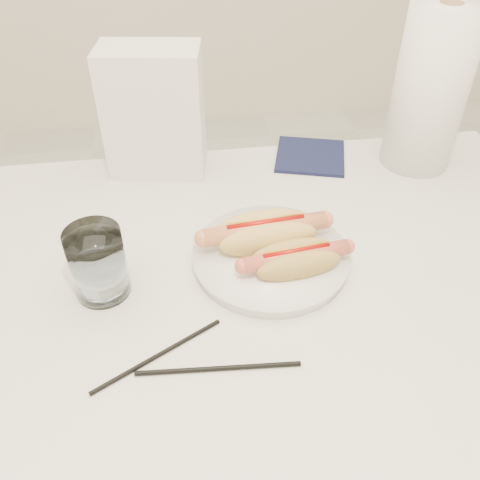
{
  "coord_description": "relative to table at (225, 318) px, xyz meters",
  "views": [
    {
      "loc": [
        -0.05,
        -0.53,
        1.3
      ],
      "look_at": [
        0.03,
        0.03,
        0.82
      ],
      "focal_mm": 38.85,
      "sensor_mm": 36.0,
      "label": 1
    }
  ],
  "objects": [
    {
      "name": "table",
      "position": [
        0.0,
        0.0,
        0.0
      ],
      "size": [
        1.2,
        0.8,
        0.75
      ],
      "color": "silver",
      "rests_on": "ground"
    },
    {
      "name": "plate",
      "position": [
        0.08,
        0.05,
        0.07
      ],
      "size": [
        0.28,
        0.28,
        0.02
      ],
      "primitive_type": "cylinder",
      "rotation": [
        0.0,
        0.0,
        -0.24
      ],
      "color": "white",
      "rests_on": "table"
    },
    {
      "name": "hotdog_left",
      "position": [
        0.07,
        0.07,
        0.1
      ],
      "size": [
        0.19,
        0.09,
        0.05
      ],
      "rotation": [
        0.0,
        0.0,
        0.09
      ],
      "color": "#E8B95D",
      "rests_on": "plate"
    },
    {
      "name": "hotdog_right",
      "position": [
        0.11,
        0.01,
        0.1
      ],
      "size": [
        0.16,
        0.08,
        0.04
      ],
      "rotation": [
        0.0,
        0.0,
        0.12
      ],
      "color": "tan",
      "rests_on": "plate"
    },
    {
      "name": "water_glass",
      "position": [
        -0.17,
        0.03,
        0.11
      ],
      "size": [
        0.08,
        0.08,
        0.11
      ],
      "primitive_type": "cylinder",
      "color": "silver",
      "rests_on": "table"
    },
    {
      "name": "chopstick_near",
      "position": [
        -0.1,
        -0.11,
        0.06
      ],
      "size": [
        0.17,
        0.1,
        0.01
      ],
      "primitive_type": "cylinder",
      "rotation": [
        0.0,
        1.57,
        0.5
      ],
      "color": "black",
      "rests_on": "table"
    },
    {
      "name": "chopstick_far",
      "position": [
        -0.02,
        -0.14,
        0.06
      ],
      "size": [
        0.21,
        0.02,
        0.01
      ],
      "primitive_type": "cylinder",
      "rotation": [
        0.0,
        1.57,
        -0.07
      ],
      "color": "black",
      "rests_on": "table"
    },
    {
      "name": "napkin_box",
      "position": [
        -0.08,
        0.35,
        0.18
      ],
      "size": [
        0.19,
        0.12,
        0.23
      ],
      "primitive_type": "cube",
      "rotation": [
        0.0,
        0.0,
        -0.16
      ],
      "color": "silver",
      "rests_on": "table"
    },
    {
      "name": "navy_napkin",
      "position": [
        0.22,
        0.34,
        0.06
      ],
      "size": [
        0.17,
        0.17,
        0.01
      ],
      "primitive_type": "cube",
      "rotation": [
        0.0,
        0.0,
        -0.29
      ],
      "color": "black",
      "rests_on": "table"
    },
    {
      "name": "paper_towel_roll",
      "position": [
        0.42,
        0.3,
        0.21
      ],
      "size": [
        0.13,
        0.13,
        0.3
      ],
      "primitive_type": "cylinder",
      "rotation": [
        0.0,
        0.0,
        0.01
      ],
      "color": "white",
      "rests_on": "table"
    }
  ]
}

